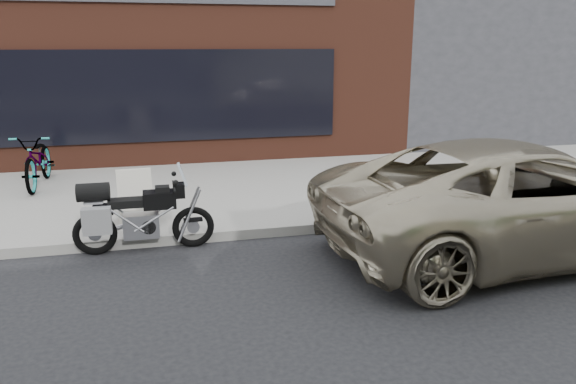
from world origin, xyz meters
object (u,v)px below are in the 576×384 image
motorcycle (134,216)px  minivan (521,198)px  bicycle_front (38,160)px  sandwich_sign (135,195)px

motorcycle → minivan: (5.14, -1.28, 0.25)m
motorcycle → bicycle_front: bearing=116.3°
minivan → bicycle_front: (-6.97, 4.97, -0.11)m
bicycle_front → sandwich_sign: bearing=-54.2°
motorcycle → bicycle_front: 4.12m
motorcycle → minivan: size_ratio=0.34×
minivan → bicycle_front: 8.56m
minivan → sandwich_sign: size_ratio=6.78×
motorcycle → minivan: bearing=-14.0°
motorcycle → sandwich_sign: motorcycle is taller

